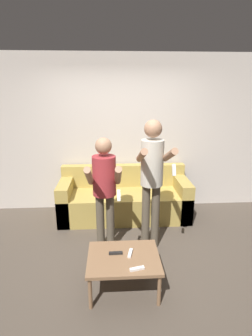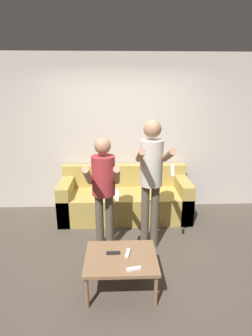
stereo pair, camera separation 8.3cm
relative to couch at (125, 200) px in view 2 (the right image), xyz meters
The scene contains 9 objects.
ground_plane 1.28m from the couch, 92.38° to the right, with size 14.00×14.00×0.00m, color #4C4238.
wall_back 1.14m from the couch, 96.80° to the left, with size 6.40×0.06×2.70m.
couch is the anchor object (origin of this frame).
person_standing_left 1.21m from the couch, 107.77° to the right, with size 0.42×0.66×1.56m.
person_standing_right 1.29m from the couch, 72.17° to the right, with size 0.41×0.67×1.77m.
coffee_table 1.73m from the couch, 93.32° to the right, with size 0.78×0.62×0.40m.
remote_near 1.94m from the couch, 89.29° to the right, with size 0.15×0.07×0.02m.
remote_mid 1.68m from the couch, 90.82° to the right, with size 0.07×0.15×0.02m.
remote_far 1.68m from the couch, 96.29° to the right, with size 0.15×0.04×0.02m.
Camera 2 is at (-0.08, -2.89, 2.15)m, focal length 28.00 mm.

